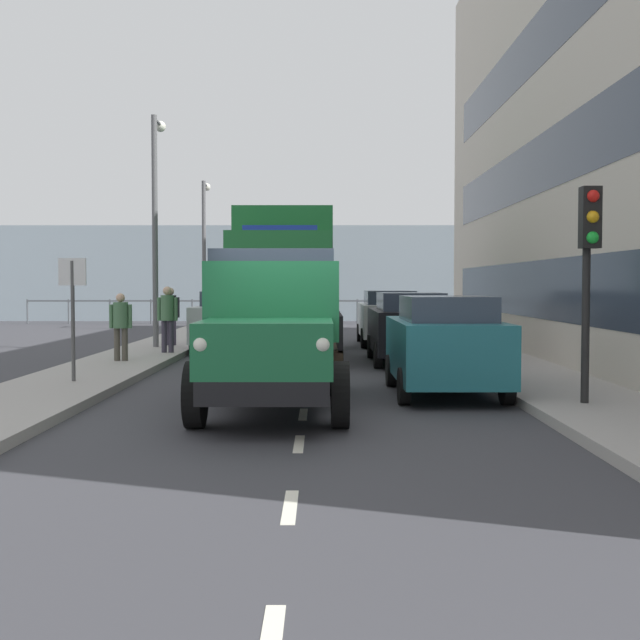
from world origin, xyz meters
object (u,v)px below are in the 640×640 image
truck_vintage_green (273,334)px  pedestrian_with_bag (121,321)px  lamp_post_promenade (156,210)px  traffic_light_near (589,247)px  car_black_kerbside_1 (409,326)px  car_white_kerbside_2 (389,317)px  car_silver_oppositeside_0 (231,319)px  street_sign (73,297)px  car_teal_kerbside_near (445,344)px  pedestrian_near_railing (167,314)px  lorry_cargo_green (285,279)px  lamp_post_far (205,240)px  pedestrian_couple_b (170,311)px

truck_vintage_green → pedestrian_with_bag: (3.94, -6.85, -0.12)m
truck_vintage_green → lamp_post_promenade: (3.98, -11.26, 2.85)m
traffic_light_near → lamp_post_promenade: (8.63, -11.33, 1.56)m
car_black_kerbside_1 → car_white_kerbside_2: (-0.00, -6.16, 0.00)m
truck_vintage_green → lamp_post_promenade: size_ratio=0.87×
traffic_light_near → lamp_post_promenade: size_ratio=0.49×
truck_vintage_green → car_silver_oppositeside_0: bearing=-80.7°
car_silver_oppositeside_0 → street_sign: size_ratio=2.09×
car_teal_kerbside_near → pedestrian_with_bag: 8.34m
pedestrian_near_railing → lorry_cargo_green: bearing=-163.9°
traffic_light_near → car_white_kerbside_2: bearing=-82.7°
lorry_cargo_green → car_silver_oppositeside_0: (1.70, -1.96, -1.18)m
car_silver_oppositeside_0 → pedestrian_near_railing: 3.14m
traffic_light_near → lamp_post_far: (8.77, -22.03, 1.29)m
car_black_kerbside_1 → lamp_post_promenade: 8.25m
car_teal_kerbside_near → pedestrian_with_bag: size_ratio=2.49×
truck_vintage_green → car_white_kerbside_2: truck_vintage_green is taller
truck_vintage_green → lamp_post_promenade: bearing=-70.5°
pedestrian_near_railing → street_sign: size_ratio=0.76×
pedestrian_with_bag → pedestrian_couple_b: size_ratio=0.93×
lamp_post_promenade → lamp_post_far: lamp_post_promenade is taller
pedestrian_couple_b → lamp_post_far: (0.44, -10.21, 2.63)m
lorry_cargo_green → street_sign: size_ratio=3.65×
pedestrian_with_bag → pedestrian_couple_b: pedestrian_couple_b is taller
lorry_cargo_green → lamp_post_promenade: 4.38m
car_teal_kerbside_near → pedestrian_couple_b: bearing=-56.2°
pedestrian_with_bag → lamp_post_far: (0.18, -15.12, 2.70)m
car_black_kerbside_1 → pedestrian_couple_b: 7.62m
car_teal_kerbside_near → lamp_post_far: 21.34m
pedestrian_with_bag → street_sign: 4.08m
truck_vintage_green → lamp_post_promenade: 12.28m
lamp_post_promenade → street_sign: size_ratio=2.90×
car_teal_kerbside_near → lamp_post_promenade: bearing=-53.6°
car_teal_kerbside_near → lamp_post_promenade: lamp_post_promenade is taller
car_silver_oppositeside_0 → traffic_light_near: 13.85m
car_white_kerbside_2 → pedestrian_with_bag: size_ratio=2.86×
pedestrian_couple_b → lamp_post_promenade: lamp_post_promenade is taller
car_black_kerbside_1 → lamp_post_promenade: size_ratio=0.65×
car_black_kerbside_1 → lamp_post_promenade: (6.83, -3.42, 3.13)m
car_teal_kerbside_near → pedestrian_near_railing: 9.44m
car_black_kerbside_1 → pedestrian_with_bag: 6.86m
lamp_post_far → car_silver_oppositeside_0: bearing=102.2°
car_teal_kerbside_near → street_sign: (6.68, -0.81, 0.79)m
pedestrian_with_bag → pedestrian_near_railing: pedestrian_near_railing is taller
pedestrian_near_railing → street_sign: street_sign is taller
car_silver_oppositeside_0 → street_sign: 9.41m
car_teal_kerbside_near → car_white_kerbside_2: size_ratio=0.87×
pedestrian_with_bag → pedestrian_couple_b: (-0.26, -4.92, 0.07)m
car_silver_oppositeside_0 → pedestrian_near_railing: (1.33, 2.83, 0.26)m
truck_vintage_green → car_black_kerbside_1: (-2.85, -7.85, -0.28)m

